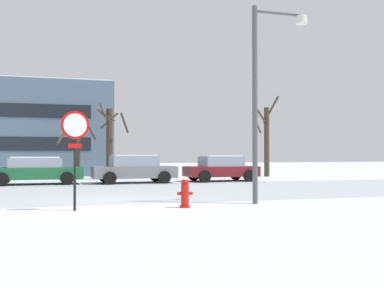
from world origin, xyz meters
TOP-DOWN VIEW (x-y plane):
  - ground_plane at (0.00, 0.00)m, footprint 120.00×120.00m
  - road_surface at (0.00, 3.63)m, footprint 80.00×9.25m
  - stop_sign at (-1.16, -2.04)m, footprint 0.75×0.18m
  - fire_hydrant at (1.85, -2.19)m, footprint 0.44×0.30m
  - street_lamp at (4.48, -1.80)m, footprint 1.86×0.36m
  - parked_car_green at (-2.71, 9.32)m, footprint 4.59×2.25m
  - parked_car_gray at (2.16, 9.06)m, footprint 4.33×2.25m
  - parked_car_maroon at (7.04, 9.26)m, footprint 4.03×2.18m
  - tree_far_right at (11.76, 13.42)m, footprint 1.70×1.61m
  - tree_far_left at (1.29, 12.74)m, footprint 1.97×1.82m
  - tree_far_mid at (-0.62, 13.33)m, footprint 2.35×2.32m
  - building_far_left at (-5.85, 22.58)m, footprint 15.74×11.35m

SIDE VIEW (x-z plane):
  - ground_plane at x=0.00m, z-range 0.00..0.00m
  - road_surface at x=0.00m, z-range 0.00..0.00m
  - fire_hydrant at x=1.85m, z-range 0.00..0.85m
  - parked_car_green at x=-2.71m, z-range 0.02..1.39m
  - parked_car_maroon at x=7.04m, z-range 0.01..1.44m
  - parked_car_gray at x=2.16m, z-range 0.01..1.48m
  - stop_sign at x=-1.16m, z-range 0.54..3.20m
  - tree_far_mid at x=-0.62m, z-range -0.01..4.02m
  - tree_far_left at x=1.29m, z-range 0.01..4.59m
  - tree_far_right at x=11.76m, z-range -0.15..5.30m
  - building_far_left at x=-5.85m, z-range 0.00..6.62m
  - street_lamp at x=4.48m, z-range 0.66..6.71m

